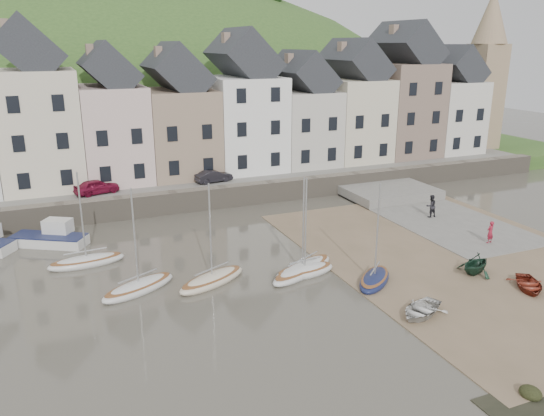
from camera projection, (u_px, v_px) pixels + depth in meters
name	position (u px, v px, depth m)	size (l,w,h in m)	color
ground	(311.00, 284.00, 31.41)	(160.00, 160.00, 0.00)	#4C483C
quay_land	(182.00, 164.00, 59.39)	(90.00, 30.00, 1.50)	#305220
quay_street	(211.00, 180.00, 49.02)	(70.00, 7.00, 0.10)	slate
seawall	(223.00, 197.00, 46.13)	(70.00, 1.20, 1.80)	slate
beach	(460.00, 256.00, 35.46)	(18.00, 26.00, 0.06)	brown
slipway	(431.00, 215.00, 43.98)	(8.00, 18.00, 0.12)	slate
hillside	(117.00, 244.00, 87.75)	(134.40, 84.00, 84.00)	#305220
townhouse_terrace	(216.00, 111.00, 51.05)	(61.05, 8.00, 13.93)	white
church_spire	(486.00, 66.00, 62.05)	(4.00, 4.00, 18.00)	#997F60
sailboat_0	(87.00, 261.00, 34.11)	(4.89, 1.94, 6.32)	silver
sailboat_1	(139.00, 287.00, 30.49)	(4.95, 3.48, 6.32)	silver
sailboat_2	(212.00, 279.00, 31.47)	(5.00, 3.46, 6.32)	beige
sailboat_3	(305.00, 271.00, 32.67)	(4.17, 1.95, 6.32)	silver
sailboat_4	(303.00, 269.00, 32.88)	(5.67, 4.03, 6.32)	silver
sailboat_5	(374.00, 279.00, 31.52)	(3.87, 3.75, 6.32)	#161D45
motorboat_2	(51.00, 237.00, 37.47)	(5.35, 4.14, 1.70)	silver
rowboat_white	(421.00, 310.00, 27.66)	(2.13, 2.99, 0.62)	silver
rowboat_green	(476.00, 263.00, 32.60)	(2.16, 2.50, 1.32)	#163323
rowboat_red	(529.00, 284.00, 30.59)	(2.02, 2.83, 0.59)	maroon
person_red	(490.00, 232.00, 37.41)	(0.58, 0.38, 1.59)	maroon
person_dark	(431.00, 206.00, 42.97)	(0.90, 0.70, 1.84)	black
car_left	(97.00, 187.00, 44.22)	(1.46, 3.63, 1.24)	maroon
car_right	(214.00, 176.00, 47.95)	(1.17, 3.35, 1.10)	black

